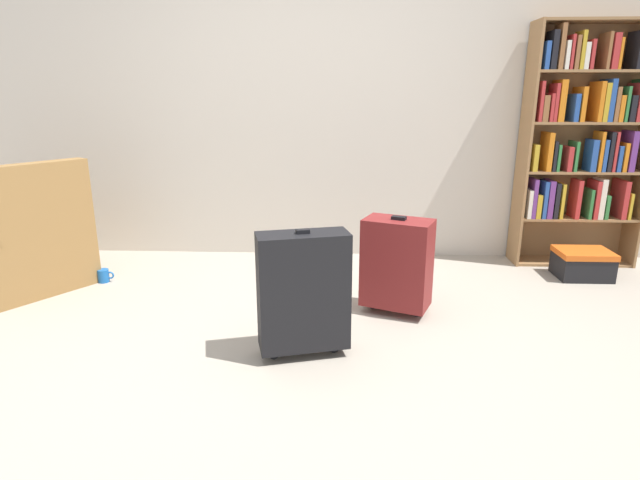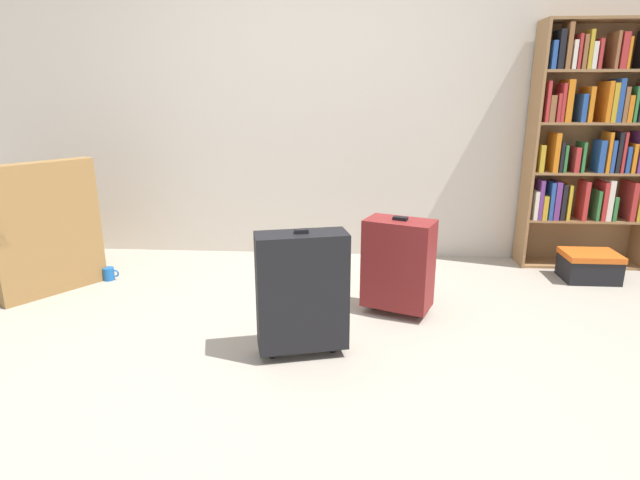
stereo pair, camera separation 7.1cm
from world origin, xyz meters
The scene contains 8 objects.
ground_plane centered at (0.00, 0.00, 0.00)m, with size 10.04×10.04×0.00m, color #9E9384.
back_wall centered at (0.00, 1.94, 1.30)m, with size 5.74×0.10×2.60m, color beige.
bookshelf centered at (2.08, 1.74, 1.00)m, with size 0.93×0.27×1.84m.
armchair centered at (-1.97, 1.01, 0.32)m, with size 0.97×0.97×0.90m.
mug centered at (-1.50, 1.12, 0.05)m, with size 0.12×0.08×0.10m.
storage_box centered at (2.03, 1.37, 0.11)m, with size 0.38×0.30×0.21m.
suitcase_black centered at (0.04, 0.11, 0.35)m, with size 0.49×0.30×0.68m.
suitcase_dark_red centered at (0.58, 0.68, 0.32)m, with size 0.47×0.37×0.62m.
Camera 1 is at (0.23, -2.31, 1.32)m, focal length 28.60 mm.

